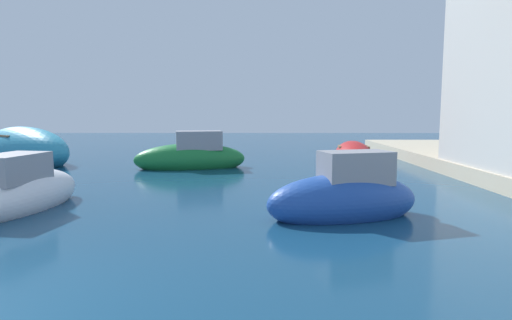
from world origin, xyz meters
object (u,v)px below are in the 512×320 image
object	(u,v)px
moored_boat_1	(24,150)
moored_boat_2	(22,192)
moored_boat_0	(345,197)
moored_boat_4	(192,157)
moored_boat_5	(353,158)

from	to	relation	value
moored_boat_1	moored_boat_2	bearing A→B (deg)	-25.28
moored_boat_1	moored_boat_2	distance (m)	10.21
moored_boat_1	moored_boat_2	size ratio (longest dim) A/B	1.70
moored_boat_0	moored_boat_4	size ratio (longest dim) A/B	0.79
moored_boat_2	moored_boat_5	xyz separation A→B (m)	(9.25, 7.72, -0.05)
moored_boat_1	moored_boat_5	xyz separation A→B (m)	(14.10, -1.26, -0.19)
moored_boat_2	moored_boat_5	distance (m)	12.04
moored_boat_1	moored_boat_4	world-z (taller)	moored_boat_1
moored_boat_1	moored_boat_5	world-z (taller)	moored_boat_1
moored_boat_1	moored_boat_4	distance (m)	7.80
moored_boat_5	moored_boat_4	bearing A→B (deg)	-79.33
moored_boat_0	moored_boat_5	size ratio (longest dim) A/B	0.78
moored_boat_0	moored_boat_2	size ratio (longest dim) A/B	0.97
moored_boat_1	moored_boat_2	world-z (taller)	moored_boat_1
moored_boat_2	moored_boat_4	size ratio (longest dim) A/B	0.82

